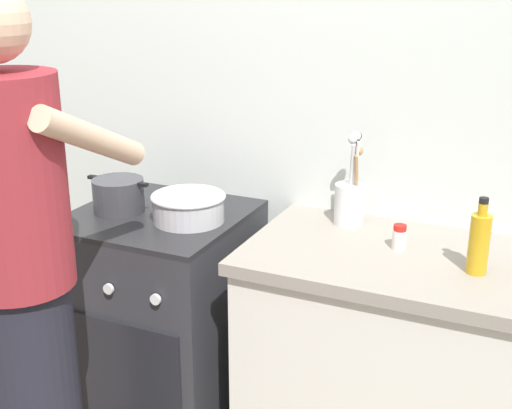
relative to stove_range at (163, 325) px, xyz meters
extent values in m
cube|color=silver|center=(0.55, 0.35, 0.80)|extent=(3.20, 0.10, 2.50)
cube|color=silver|center=(0.90, 0.00, -0.02)|extent=(0.96, 0.56, 0.86)
cube|color=gray|center=(0.90, 0.00, 0.43)|extent=(1.00, 0.60, 0.04)
cube|color=#2D2D33|center=(0.00, 0.00, -0.01)|extent=(0.60, 0.60, 0.88)
cube|color=#232326|center=(0.00, 0.00, 0.44)|extent=(0.60, 0.60, 0.02)
cube|color=black|center=(0.00, -0.30, -0.03)|extent=(0.51, 0.01, 0.40)
cylinder|color=silver|center=(-0.18, -0.31, 0.29)|extent=(0.04, 0.01, 0.04)
cylinder|color=silver|center=(0.00, -0.31, 0.29)|extent=(0.04, 0.01, 0.04)
cylinder|color=silver|center=(0.18, -0.31, 0.29)|extent=(0.04, 0.01, 0.04)
cylinder|color=#38383D|center=(-0.14, -0.03, 0.51)|extent=(0.18, 0.18, 0.12)
cube|color=black|center=(-0.25, -0.03, 0.56)|extent=(0.04, 0.02, 0.01)
cube|color=black|center=(-0.03, -0.03, 0.56)|extent=(0.04, 0.02, 0.01)
cylinder|color=#B7B7BC|center=(0.14, -0.02, 0.50)|extent=(0.25, 0.25, 0.09)
torus|color=#B7B7BC|center=(0.14, -0.02, 0.54)|extent=(0.26, 0.26, 0.01)
cylinder|color=silver|center=(0.65, 0.18, 0.52)|extent=(0.10, 0.10, 0.14)
cylinder|color=#9E7547|center=(0.67, 0.18, 0.59)|extent=(0.01, 0.05, 0.22)
sphere|color=#9E7547|center=(0.67, 0.18, 0.71)|extent=(0.03, 0.03, 0.03)
cylinder|color=silver|center=(0.65, 0.19, 0.60)|extent=(0.03, 0.06, 0.27)
sphere|color=silver|center=(0.65, 0.19, 0.75)|extent=(0.03, 0.03, 0.03)
cylinder|color=black|center=(0.66, 0.20, 0.60)|extent=(0.03, 0.03, 0.28)
sphere|color=black|center=(0.66, 0.20, 0.76)|extent=(0.03, 0.03, 0.03)
cylinder|color=white|center=(0.66, 0.19, 0.61)|extent=(0.05, 0.07, 0.28)
sphere|color=white|center=(0.66, 0.19, 0.76)|extent=(0.03, 0.03, 0.03)
cylinder|color=silver|center=(0.86, 0.04, 0.48)|extent=(0.04, 0.04, 0.06)
cylinder|color=red|center=(0.86, 0.04, 0.52)|extent=(0.04, 0.04, 0.02)
cylinder|color=gold|center=(1.10, -0.05, 0.54)|extent=(0.06, 0.06, 0.17)
cylinder|color=gold|center=(1.10, -0.05, 0.64)|extent=(0.03, 0.03, 0.04)
cylinder|color=black|center=(1.10, -0.05, 0.67)|extent=(0.03, 0.03, 0.02)
cylinder|color=maroon|center=(-0.03, -0.65, 0.74)|extent=(0.30, 0.30, 0.58)
cylinder|color=#D3AA8C|center=(0.14, -0.51, 0.85)|extent=(0.07, 0.41, 0.24)
camera|label=1|loc=(1.26, -1.92, 1.27)|focal=47.35mm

